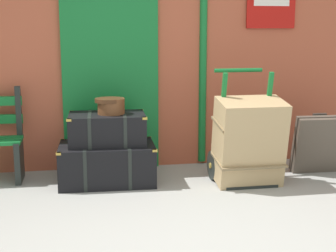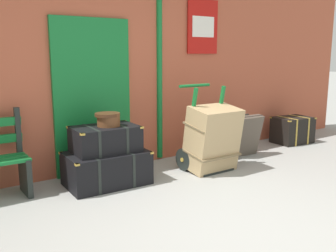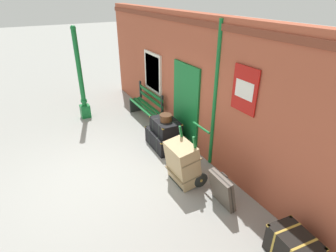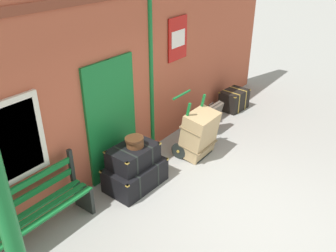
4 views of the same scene
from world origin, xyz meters
name	(u,v)px [view 3 (image 3 of 4)]	position (x,y,z in m)	size (l,w,h in m)	color
ground_plane	(98,176)	(0.00, 0.00, 0.00)	(60.00, 60.00, 0.00)	gray
brick_facade	(200,87)	(-0.02, 2.60, 1.60)	(10.40, 0.35, 3.20)	#AD5138
lamp_post	(82,86)	(-3.21, 0.53, 1.04)	(0.28, 0.28, 2.76)	#146B2D
platform_bench	(147,106)	(-2.12, 2.16, 0.44)	(1.60, 0.43, 1.01)	#146B2D
steamer_trunk_base	(164,139)	(-0.43, 1.86, 0.21)	(1.03, 0.69, 0.43)	black
steamer_trunk_middle	(166,126)	(-0.42, 1.90, 0.58)	(0.83, 0.59, 0.33)	black
round_hatbox	(166,117)	(-0.37, 1.89, 0.84)	(0.31, 0.30, 0.17)	brown
porters_trolley	(190,168)	(1.03, 1.69, 0.27)	(0.71, 0.59, 1.20)	black
large_brown_trunk	(183,163)	(1.03, 1.52, 0.47)	(0.70, 0.57, 0.94)	tan
suitcase_caramel	(222,190)	(1.97, 1.80, 0.34)	(0.60, 0.29, 0.69)	#51473D
corner_trunk	(293,248)	(3.40, 1.97, 0.24)	(0.73, 0.56, 0.49)	black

